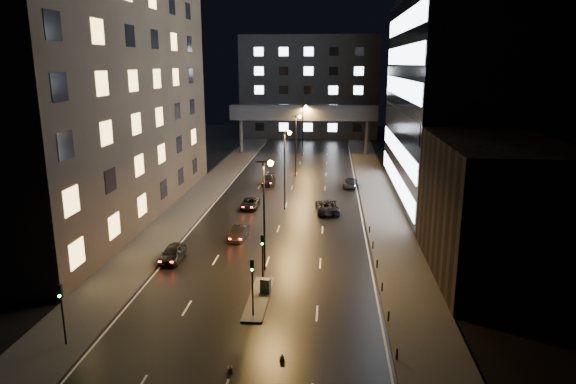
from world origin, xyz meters
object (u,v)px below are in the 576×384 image
car_away_d (269,180)px  car_toward_b (350,182)px  car_away_b (239,233)px  utility_cabinet (265,285)px  car_toward_a (327,206)px  car_away_a (173,253)px  car_away_c (250,203)px

car_away_d → car_toward_b: (12.57, -0.53, 0.01)m
car_away_b → car_away_d: 25.50m
car_away_d → car_toward_b: car_toward_b is taller
car_away_d → utility_cabinet: bearing=-86.6°
car_away_d → car_toward_a: size_ratio=0.83×
car_away_b → car_toward_a: bearing=55.8°
car_away_b → car_away_d: (0.10, 25.50, 0.02)m
car_toward_a → car_toward_b: 14.44m
car_away_d → utility_cabinet: 38.84m
car_away_d → car_toward_a: (9.20, -14.58, 0.10)m
car_away_d → car_toward_b: 12.58m
car_away_d → utility_cabinet: (4.46, -38.59, 0.02)m
car_away_a → car_away_b: bearing=52.7°
car_away_a → car_toward_b: bearing=60.8°
car_away_c → car_toward_b: car_toward_b is taller
car_away_a → car_away_b: car_away_a is taller
car_toward_b → car_toward_a: bearing=82.3°
car_away_b → utility_cabinet: 13.86m
car_away_a → utility_cabinet: (9.70, -6.37, -0.04)m
utility_cabinet → car_away_a: bearing=155.4°
car_toward_a → car_toward_b: (3.36, 14.05, -0.09)m
car_away_b → car_toward_b: bearing=69.4°
car_away_a → car_toward_a: 22.80m
car_away_a → car_away_d: car_away_a is taller
car_away_c → car_toward_b: 18.57m
car_away_c → car_away_d: car_away_d is taller
car_toward_a → utility_cabinet: car_toward_a is taller
car_away_a → car_away_d: (5.24, 32.21, -0.05)m
car_away_c → car_toward_a: size_ratio=0.79×
car_away_b → car_away_c: car_away_b is taller
car_away_c → utility_cabinet: bearing=-77.9°
car_away_d → car_toward_b: size_ratio=0.98×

